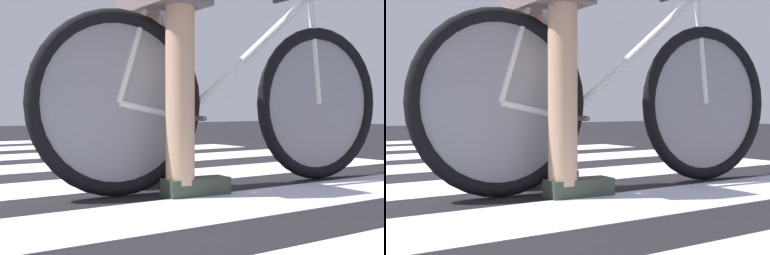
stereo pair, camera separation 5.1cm
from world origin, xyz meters
TOP-DOWN VIEW (x-y plane):
  - bicycle_1_of_2 at (1.11, -1.10)m, footprint 1.73×0.52m
  - cyclist_1_of_2 at (0.80, -1.07)m, footprint 0.35×0.43m

SIDE VIEW (x-z plane):
  - bicycle_1_of_2 at x=1.11m, z-range -0.06..0.87m
  - cyclist_1_of_2 at x=0.80m, z-range 0.17..1.17m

